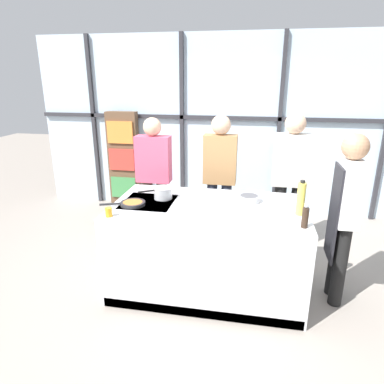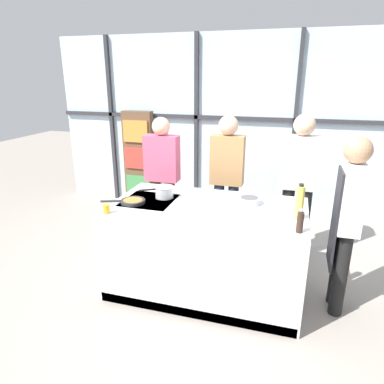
# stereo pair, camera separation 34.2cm
# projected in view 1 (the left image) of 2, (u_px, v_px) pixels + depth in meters

# --- Properties ---
(ground_plane) EXTENTS (18.00, 18.00, 0.00)m
(ground_plane) POSITION_uv_depth(u_px,v_px,m) (207.00, 285.00, 3.73)
(ground_plane) COLOR gray
(back_window_wall) EXTENTS (6.40, 0.10, 2.80)m
(back_window_wall) POSITION_uv_depth(u_px,v_px,m) (229.00, 126.00, 5.46)
(back_window_wall) COLOR silver
(back_window_wall) RESTS_ON ground_plane
(bookshelf) EXTENTS (0.52, 0.19, 1.62)m
(bookshelf) POSITION_uv_depth(u_px,v_px,m) (124.00, 160.00, 5.79)
(bookshelf) COLOR brown
(bookshelf) RESTS_ON ground_plane
(demo_island) EXTENTS (1.94, 1.10, 0.93)m
(demo_island) POSITION_uv_depth(u_px,v_px,m) (208.00, 247.00, 3.58)
(demo_island) COLOR silver
(demo_island) RESTS_ON ground_plane
(chef) EXTENTS (0.24, 0.41, 1.69)m
(chef) POSITION_uv_depth(u_px,v_px,m) (345.00, 210.00, 3.21)
(chef) COLOR black
(chef) RESTS_ON ground_plane
(spectator_far_left) EXTENTS (0.45, 0.23, 1.67)m
(spectator_far_left) POSITION_uv_depth(u_px,v_px,m) (154.00, 173.00, 4.52)
(spectator_far_left) COLOR #47382D
(spectator_far_left) RESTS_ON ground_plane
(spectator_center_left) EXTENTS (0.41, 0.24, 1.72)m
(spectator_center_left) POSITION_uv_depth(u_px,v_px,m) (220.00, 173.00, 4.35)
(spectator_center_left) COLOR #232838
(spectator_center_left) RESTS_ON ground_plane
(spectator_center_right) EXTENTS (0.46, 0.25, 1.76)m
(spectator_center_right) POSITION_uv_depth(u_px,v_px,m) (291.00, 176.00, 4.20)
(spectator_center_right) COLOR black
(spectator_center_right) RESTS_ON ground_plane
(frying_pan) EXTENTS (0.43, 0.25, 0.04)m
(frying_pan) POSITION_uv_depth(u_px,v_px,m) (132.00, 203.00, 3.44)
(frying_pan) COLOR #232326
(frying_pan) RESTS_ON demo_island
(saucepan) EXTENTS (0.34, 0.25, 0.12)m
(saucepan) POSITION_uv_depth(u_px,v_px,m) (163.00, 193.00, 3.62)
(saucepan) COLOR silver
(saucepan) RESTS_ON demo_island
(white_plate) EXTENTS (0.23, 0.23, 0.01)m
(white_plate) POSITION_uv_depth(u_px,v_px,m) (253.00, 194.00, 3.74)
(white_plate) COLOR white
(white_plate) RESTS_ON demo_island
(mixing_bowl) EXTENTS (0.23, 0.23, 0.07)m
(mixing_bowl) POSITION_uv_depth(u_px,v_px,m) (249.00, 198.00, 3.54)
(mixing_bowl) COLOR silver
(mixing_bowl) RESTS_ON demo_island
(oil_bottle) EXTENTS (0.08, 0.08, 0.34)m
(oil_bottle) POSITION_uv_depth(u_px,v_px,m) (301.00, 199.00, 3.16)
(oil_bottle) COLOR #E0CC4C
(oil_bottle) RESTS_ON demo_island
(pepper_grinder) EXTENTS (0.06, 0.06, 0.21)m
(pepper_grinder) POSITION_uv_depth(u_px,v_px,m) (305.00, 217.00, 2.91)
(pepper_grinder) COLOR #332319
(pepper_grinder) RESTS_ON demo_island
(juice_glass_near) EXTENTS (0.06, 0.06, 0.09)m
(juice_glass_near) POSITION_uv_depth(u_px,v_px,m) (109.00, 212.00, 3.16)
(juice_glass_near) COLOR orange
(juice_glass_near) RESTS_ON demo_island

